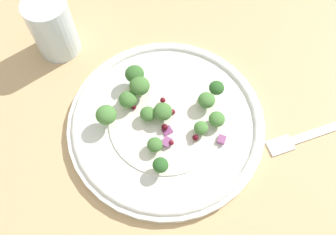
{
  "coord_description": "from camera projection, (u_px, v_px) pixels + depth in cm",
  "views": [
    {
      "loc": [
        -13.8,
        16.65,
        46.59
      ],
      "look_at": [
        -0.34,
        -1.23,
        2.7
      ],
      "focal_mm": 38.16,
      "sensor_mm": 36.0,
      "label": 1
    }
  ],
  "objects": [
    {
      "name": "cranberry_0",
      "position": [
        171.0,
        143.0,
        0.48
      ],
      "size": [
        0.71,
        0.71,
        0.71
      ],
      "primitive_type": "sphere",
      "color": "maroon",
      "rests_on": "plate"
    },
    {
      "name": "broccoli_floret_0",
      "position": [
        129.0,
        99.0,
        0.5
      ],
      "size": [
        2.57,
        2.57,
        2.6
      ],
      "color": "#ADD18E",
      "rests_on": "plate"
    },
    {
      "name": "broccoli_floret_7",
      "position": [
        155.0,
        145.0,
        0.48
      ],
      "size": [
        2.1,
        2.1,
        2.12
      ],
      "color": "#8EB77A",
      "rests_on": "plate"
    },
    {
      "name": "ground_plane",
      "position": [
        161.0,
        134.0,
        0.52
      ],
      "size": [
        180.0,
        180.0,
        2.0
      ],
      "primitive_type": "cube",
      "color": "tan"
    },
    {
      "name": "broccoli_floret_2",
      "position": [
        106.0,
        115.0,
        0.48
      ],
      "size": [
        2.87,
        2.87,
        2.91
      ],
      "color": "#ADD18E",
      "rests_on": "plate"
    },
    {
      "name": "broccoli_floret_4",
      "position": [
        206.0,
        100.0,
        0.5
      ],
      "size": [
        2.43,
        2.43,
        2.46
      ],
      "color": "#9EC684",
      "rests_on": "plate"
    },
    {
      "name": "broccoli_floret_10",
      "position": [
        217.0,
        88.0,
        0.51
      ],
      "size": [
        2.19,
        2.19,
        2.21
      ],
      "color": "#ADD18E",
      "rests_on": "plate"
    },
    {
      "name": "dressing_pool",
      "position": [
        168.0,
        122.0,
        0.51
      ],
      "size": [
        16.31,
        16.31,
        0.2
      ],
      "primitive_type": "cylinder",
      "color": "white",
      "rests_on": "plate"
    },
    {
      "name": "broccoli_floret_9",
      "position": [
        201.0,
        128.0,
        0.49
      ],
      "size": [
        1.98,
        1.98,
        2.01
      ],
      "color": "#9EC684",
      "rests_on": "plate"
    },
    {
      "name": "broccoli_floret_3",
      "position": [
        163.0,
        112.0,
        0.49
      ],
      "size": [
        2.66,
        2.66,
        2.69
      ],
      "color": "#8EB77A",
      "rests_on": "plate"
    },
    {
      "name": "water_glass",
      "position": [
        53.0,
        27.0,
        0.54
      ],
      "size": [
        6.6,
        6.6,
        9.53
      ],
      "primitive_type": "cylinder",
      "color": "silver",
      "rests_on": "ground_plane"
    },
    {
      "name": "onion_bit_2",
      "position": [
        167.0,
        142.0,
        0.49
      ],
      "size": [
        1.34,
        1.57,
        0.45
      ],
      "primitive_type": "cube",
      "rotation": [
        0.0,
        0.0,
        0.2
      ],
      "color": "#934C84",
      "rests_on": "plate"
    },
    {
      "name": "cranberry_3",
      "position": [
        172.0,
        111.0,
        0.51
      ],
      "size": [
        0.77,
        0.77,
        0.77
      ],
      "primitive_type": "sphere",
      "color": "maroon",
      "rests_on": "plate"
    },
    {
      "name": "onion_bit_0",
      "position": [
        169.0,
        128.0,
        0.5
      ],
      "size": [
        1.61,
        1.67,
        0.44
      ],
      "primitive_type": "cube",
      "rotation": [
        0.0,
        0.0,
        1.16
      ],
      "color": "#843D75",
      "rests_on": "plate"
    },
    {
      "name": "cranberry_2",
      "position": [
        136.0,
        105.0,
        0.51
      ],
      "size": [
        0.77,
        0.77,
        0.77
      ],
      "primitive_type": "sphere",
      "color": "#4C0A14",
      "rests_on": "plate"
    },
    {
      "name": "plate",
      "position": [
        168.0,
        123.0,
        0.51
      ],
      "size": [
        28.12,
        28.12,
        1.7
      ],
      "color": "white",
      "rests_on": "ground_plane"
    },
    {
      "name": "broccoli_floret_6",
      "position": [
        217.0,
        119.0,
        0.49
      ],
      "size": [
        2.27,
        2.27,
        2.3
      ],
      "color": "#8EB77A",
      "rests_on": "plate"
    },
    {
      "name": "cranberry_5",
      "position": [
        163.0,
        100.0,
        0.51
      ],
      "size": [
        0.8,
        0.8,
        0.8
      ],
      "primitive_type": "sphere",
      "color": "maroon",
      "rests_on": "plate"
    },
    {
      "name": "broccoli_floret_11",
      "position": [
        135.0,
        74.0,
        0.51
      ],
      "size": [
        2.76,
        2.76,
        2.8
      ],
      "color": "#ADD18E",
      "rests_on": "plate"
    },
    {
      "name": "broccoli_floret_5",
      "position": [
        140.0,
        86.0,
        0.51
      ],
      "size": [
        2.93,
        2.93,
        2.97
      ],
      "color": "#9EC684",
      "rests_on": "plate"
    },
    {
      "name": "cranberry_1",
      "position": [
        165.0,
        126.0,
        0.49
      ],
      "size": [
        0.92,
        0.92,
        0.92
      ],
      "primitive_type": "sphere",
      "color": "#4C0A14",
      "rests_on": "plate"
    },
    {
      "name": "fork",
      "position": [
        320.0,
        131.0,
        0.51
      ],
      "size": [
        11.77,
        16.5,
        0.5
      ],
      "color": "silver",
      "rests_on": "ground_plane"
    },
    {
      "name": "cranberry_4",
      "position": [
        196.0,
        138.0,
        0.49
      ],
      "size": [
        0.88,
        0.88,
        0.88
      ],
      "primitive_type": "sphere",
      "color": "#4C0A14",
      "rests_on": "plate"
    },
    {
      "name": "broccoli_floret_8",
      "position": [
        160.0,
        165.0,
        0.46
      ],
      "size": [
        2.07,
        2.07,
        2.09
      ],
      "color": "#8EB77A",
      "rests_on": "plate"
    },
    {
      "name": "onion_bit_1",
      "position": [
        222.0,
        139.0,
        0.49
      ],
      "size": [
        1.34,
        1.43,
        0.5
      ],
      "primitive_type": "cube",
      "rotation": [
        0.0,
        0.0,
        0.29
      ],
      "color": "#934C84",
      "rests_on": "plate"
    },
    {
      "name": "broccoli_floret_1",
      "position": [
        147.0,
        115.0,
        0.5
      ],
      "size": [
        2.21,
        2.21,
        2.24
      ],
      "color": "#ADD18E",
      "rests_on": "plate"
    }
  ]
}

